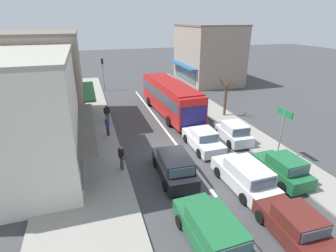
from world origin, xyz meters
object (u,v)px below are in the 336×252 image
object	(u,v)px
street_tree_right	(226,98)
pedestrian_browsing_midblock	(107,125)
city_bus	(170,96)
traffic_light_downstreet	(103,69)
pedestrian_far_walker	(107,113)
wagon_behind_bus_mid	(174,166)
sedan_queue_far_back	(203,140)
parked_hatchback_kerb_second	(233,133)
parked_hatchback_kerb_front	(283,169)
pedestrian_with_handbag_near	(121,156)
sedan_queue_gap_filler	(296,227)
wagon_adjacent_lane_trail	(245,176)
directional_road_sign	(283,122)
wagon_adjacent_lane_lead	(212,232)

from	to	relation	value
street_tree_right	pedestrian_browsing_midblock	xyz separation A→B (m)	(-11.43, -1.62, -0.80)
city_bus	traffic_light_downstreet	world-z (taller)	traffic_light_downstreet
city_bus	pedestrian_far_walker	size ratio (longest dim) A/B	6.73
wagon_behind_bus_mid	sedan_queue_far_back	world-z (taller)	wagon_behind_bus_mid
city_bus	street_tree_right	distance (m)	5.37
wagon_behind_bus_mid	parked_hatchback_kerb_second	xyz separation A→B (m)	(6.02, 3.43, -0.04)
parked_hatchback_kerb_front	pedestrian_with_handbag_near	size ratio (longest dim) A/B	2.29
sedan_queue_gap_filler	pedestrian_with_handbag_near	size ratio (longest dim) A/B	2.61
city_bus	wagon_adjacent_lane_trail	distance (m)	13.07
parked_hatchback_kerb_front	street_tree_right	size ratio (longest dim) A/B	0.94
wagon_adjacent_lane_trail	pedestrian_browsing_midblock	size ratio (longest dim) A/B	2.80
sedan_queue_far_back	directional_road_sign	world-z (taller)	directional_road_sign
city_bus	street_tree_right	bearing A→B (deg)	-23.05
wagon_behind_bus_mid	sedan_queue_far_back	bearing A→B (deg)	42.81
parked_hatchback_kerb_second	directional_road_sign	xyz separation A→B (m)	(1.60, -3.30, 1.97)
street_tree_right	pedestrian_browsing_midblock	size ratio (longest dim) A/B	2.44
sedan_queue_gap_filler	sedan_queue_far_back	world-z (taller)	same
street_tree_right	pedestrian_with_handbag_near	xyz separation A→B (m)	(-11.08, -7.13, -0.80)
wagon_behind_bus_mid	pedestrian_with_handbag_near	size ratio (longest dim) A/B	2.81
sedan_queue_gap_filler	parked_hatchback_kerb_second	world-z (taller)	parked_hatchback_kerb_second
traffic_light_downstreet	pedestrian_far_walker	size ratio (longest dim) A/B	2.58
wagon_adjacent_lane_trail	street_tree_right	world-z (taller)	street_tree_right
traffic_light_downstreet	pedestrian_browsing_midblock	xyz separation A→B (m)	(-0.96, -15.30, -1.79)
wagon_adjacent_lane_lead	pedestrian_browsing_midblock	xyz separation A→B (m)	(-3.11, 12.56, 0.32)
wagon_behind_bus_mid	traffic_light_downstreet	xyz separation A→B (m)	(-2.31, 22.37, 2.11)
pedestrian_far_walker	pedestrian_with_handbag_near	bearing A→B (deg)	-89.20
wagon_adjacent_lane_trail	wagon_behind_bus_mid	size ratio (longest dim) A/B	1.00
wagon_adjacent_lane_trail	sedan_queue_far_back	xyz separation A→B (m)	(-0.20, 5.25, -0.08)
wagon_behind_bus_mid	pedestrian_browsing_midblock	world-z (taller)	pedestrian_browsing_midblock
directional_road_sign	wagon_adjacent_lane_trail	bearing A→B (deg)	-150.47
directional_road_sign	street_tree_right	xyz separation A→B (m)	(0.53, 8.56, -0.81)
parked_hatchback_kerb_front	pedestrian_browsing_midblock	size ratio (longest dim) A/B	2.29
city_bus	pedestrian_browsing_midblock	size ratio (longest dim) A/B	6.73
city_bus	parked_hatchback_kerb_front	size ratio (longest dim) A/B	2.93
directional_road_sign	wagon_behind_bus_mid	bearing A→B (deg)	-179.00
directional_road_sign	pedestrian_with_handbag_near	distance (m)	10.77
parked_hatchback_kerb_second	pedestrian_with_handbag_near	xyz separation A→B (m)	(-8.95, -1.87, 0.36)
sedan_queue_gap_filler	parked_hatchback_kerb_front	world-z (taller)	parked_hatchback_kerb_front
directional_road_sign	pedestrian_browsing_midblock	bearing A→B (deg)	147.50
city_bus	sedan_queue_far_back	world-z (taller)	city_bus
sedan_queue_far_back	pedestrian_far_walker	world-z (taller)	pedestrian_far_walker
sedan_queue_far_back	street_tree_right	xyz separation A→B (m)	(4.88, 5.66, 1.20)
wagon_adjacent_lane_lead	traffic_light_downstreet	world-z (taller)	traffic_light_downstreet
street_tree_right	wagon_adjacent_lane_trail	bearing A→B (deg)	-113.23
sedan_queue_far_back	parked_hatchback_kerb_front	world-z (taller)	parked_hatchback_kerb_front
wagon_adjacent_lane_trail	pedestrian_browsing_midblock	distance (m)	11.49
wagon_adjacent_lane_trail	parked_hatchback_kerb_front	xyz separation A→B (m)	(2.61, 0.06, -0.04)
wagon_adjacent_lane_trail	pedestrian_with_handbag_near	xyz separation A→B (m)	(-6.40, 3.78, 0.32)
wagon_adjacent_lane_lead	wagon_behind_bus_mid	bearing A→B (deg)	88.22
traffic_light_downstreet	wagon_adjacent_lane_trail	bearing A→B (deg)	-76.77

